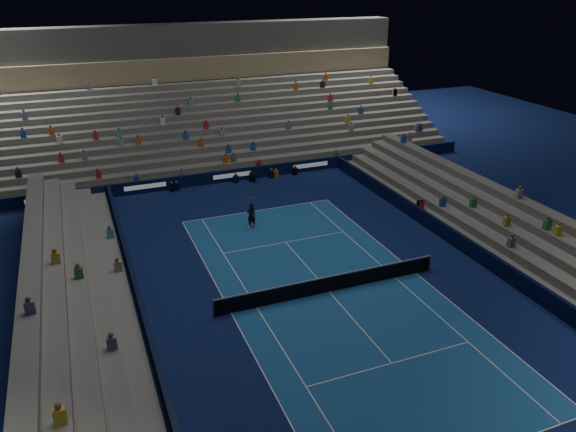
# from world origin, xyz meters

# --- Properties ---
(ground) EXTENTS (90.00, 90.00, 0.00)m
(ground) POSITION_xyz_m (0.00, 0.00, 0.00)
(ground) COLOR #0C1748
(ground) RESTS_ON ground
(court_surface) EXTENTS (10.97, 23.77, 0.01)m
(court_surface) POSITION_xyz_m (0.00, 0.00, 0.01)
(court_surface) COLOR #1B5396
(court_surface) RESTS_ON ground
(sponsor_barrier_far) EXTENTS (44.00, 0.25, 1.00)m
(sponsor_barrier_far) POSITION_xyz_m (0.00, 18.50, 0.50)
(sponsor_barrier_far) COLOR #081233
(sponsor_barrier_far) RESTS_ON ground
(sponsor_barrier_east) EXTENTS (0.25, 37.00, 1.00)m
(sponsor_barrier_east) POSITION_xyz_m (9.70, 0.00, 0.50)
(sponsor_barrier_east) COLOR black
(sponsor_barrier_east) RESTS_ON ground
(sponsor_barrier_west) EXTENTS (0.25, 37.00, 1.00)m
(sponsor_barrier_west) POSITION_xyz_m (-9.70, 0.00, 0.50)
(sponsor_barrier_west) COLOR black
(sponsor_barrier_west) RESTS_ON ground
(grandstand_main) EXTENTS (44.00, 15.20, 11.20)m
(grandstand_main) POSITION_xyz_m (0.00, 27.90, 3.38)
(grandstand_main) COLOR slate
(grandstand_main) RESTS_ON ground
(grandstand_east) EXTENTS (5.00, 37.00, 2.50)m
(grandstand_east) POSITION_xyz_m (13.17, 0.00, 0.92)
(grandstand_east) COLOR slate
(grandstand_east) RESTS_ON ground
(grandstand_west) EXTENTS (5.00, 37.00, 2.50)m
(grandstand_west) POSITION_xyz_m (-13.17, 0.00, 0.92)
(grandstand_west) COLOR slate
(grandstand_west) RESTS_ON ground
(tennis_net) EXTENTS (12.90, 0.10, 1.10)m
(tennis_net) POSITION_xyz_m (0.00, 0.00, 0.50)
(tennis_net) COLOR #B2B2B7
(tennis_net) RESTS_ON ground
(tennis_player) EXTENTS (0.71, 0.54, 1.75)m
(tennis_player) POSITION_xyz_m (-1.30, 9.36, 0.87)
(tennis_player) COLOR black
(tennis_player) RESTS_ON ground
(broadcast_camera) EXTENTS (0.69, 1.05, 0.67)m
(broadcast_camera) POSITION_xyz_m (1.58, 17.89, 0.34)
(broadcast_camera) COLOR black
(broadcast_camera) RESTS_ON ground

